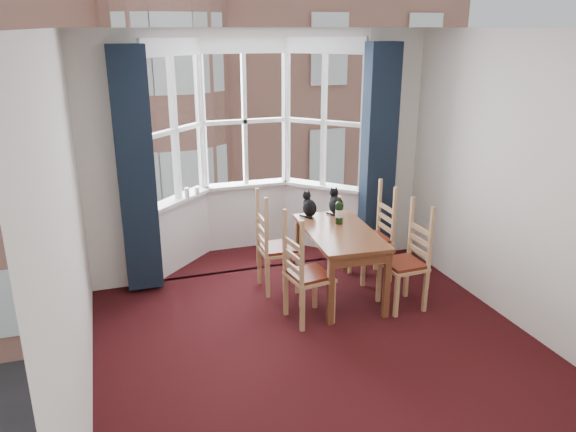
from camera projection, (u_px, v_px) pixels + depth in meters
name	position (u px, v px, depth m)	size (l,w,h in m)	color
floor	(333.00, 365.00, 4.91)	(4.50, 4.50, 0.00)	black
ceiling	(343.00, 28.00, 4.01)	(4.50, 4.50, 0.00)	white
wall_left	(70.00, 243.00, 3.86)	(4.50, 4.50, 0.00)	silver
wall_right	(542.00, 192.00, 5.05)	(4.50, 4.50, 0.00)	silver
wall_near	(542.00, 370.00, 2.43)	(4.00, 4.00, 0.00)	silver
wall_back_pier_left	(112.00, 166.00, 5.99)	(0.70, 0.12, 2.80)	silver
wall_back_pier_right	(389.00, 146.00, 6.97)	(0.70, 0.12, 2.80)	silver
bay_window	(250.00, 147.00, 6.93)	(2.76, 0.94, 2.80)	white
curtain_left	(136.00, 173.00, 5.91)	(0.38, 0.22, 2.60)	#141F2F
curtain_right	(379.00, 154.00, 6.75)	(0.38, 0.22, 2.60)	#141F2F
dining_table	(340.00, 239.00, 6.00)	(0.78, 1.33, 0.75)	brown
chair_left_near	(301.00, 278.00, 5.50)	(0.46, 0.47, 0.92)	tan
chair_left_far	(270.00, 250.00, 6.18)	(0.41, 0.43, 0.92)	tan
chair_right_near	(411.00, 264.00, 5.82)	(0.42, 0.44, 0.92)	tan
chair_right_far	(378.00, 239.00, 6.50)	(0.40, 0.42, 0.92)	tan
cat_left	(309.00, 206.00, 6.39)	(0.18, 0.23, 0.30)	black
cat_right	(336.00, 204.00, 6.46)	(0.17, 0.23, 0.31)	black
wine_bottle	(339.00, 212.00, 6.12)	(0.08, 0.08, 0.32)	black
candle_tall	(187.00, 193.00, 6.70)	(0.06, 0.06, 0.12)	white
candle_short	(197.00, 191.00, 6.76)	(0.06, 0.06, 0.11)	white
street	(136.00, 171.00, 35.82)	(80.00, 80.00, 0.00)	#333335
tenement_building	(156.00, 68.00, 16.99)	(18.40, 7.80, 15.20)	#A46955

